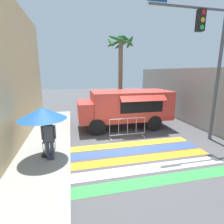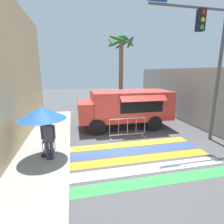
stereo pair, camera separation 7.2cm
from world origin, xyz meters
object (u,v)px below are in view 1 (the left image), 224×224
(barricade_front, at_px, (128,128))
(palm_tree, at_px, (121,60))
(traffic_signal_pole, at_px, (208,51))
(vendor_person, at_px, (49,137))
(patio_umbrella, at_px, (42,113))
(folding_chair, at_px, (49,138))
(food_truck, at_px, (124,106))

(barricade_front, relative_size, palm_tree, 0.32)
(traffic_signal_pole, relative_size, vendor_person, 4.01)
(vendor_person, relative_size, palm_tree, 0.26)
(barricade_front, bearing_deg, palm_tree, 78.54)
(patio_umbrella, distance_m, vendor_person, 0.95)
(traffic_signal_pole, distance_m, palm_tree, 6.85)
(patio_umbrella, bearing_deg, palm_tree, 53.30)
(vendor_person, bearing_deg, patio_umbrella, 106.93)
(patio_umbrella, xyz_separation_m, palm_tree, (5.04, 6.77, 2.47))
(traffic_signal_pole, relative_size, patio_umbrella, 3.24)
(folding_chair, height_order, palm_tree, palm_tree)
(food_truck, distance_m, vendor_person, 5.55)
(food_truck, xyz_separation_m, patio_umbrella, (-4.32, -3.38, 0.56))
(food_truck, bearing_deg, vendor_person, -137.80)
(patio_umbrella, height_order, folding_chair, patio_umbrella)
(patio_umbrella, distance_m, barricade_front, 4.49)
(vendor_person, bearing_deg, folding_chair, 83.01)
(food_truck, relative_size, traffic_signal_pole, 0.87)
(palm_tree, bearing_deg, folding_chair, -128.98)
(traffic_signal_pole, bearing_deg, folding_chair, 177.96)
(food_truck, relative_size, folding_chair, 6.72)
(food_truck, relative_size, patio_umbrella, 2.83)
(folding_chair, xyz_separation_m, palm_tree, (4.96, 6.13, 3.74))
(patio_umbrella, height_order, barricade_front, patio_umbrella)
(traffic_signal_pole, xyz_separation_m, palm_tree, (-2.45, 6.40, -0.04))
(folding_chair, height_order, barricade_front, barricade_front)
(folding_chair, bearing_deg, barricade_front, 3.86)
(patio_umbrella, height_order, palm_tree, palm_tree)
(vendor_person, bearing_deg, barricade_front, 11.58)
(folding_chair, bearing_deg, vendor_person, -91.18)
(food_truck, relative_size, vendor_person, 3.50)
(barricade_front, bearing_deg, folding_chair, -166.99)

